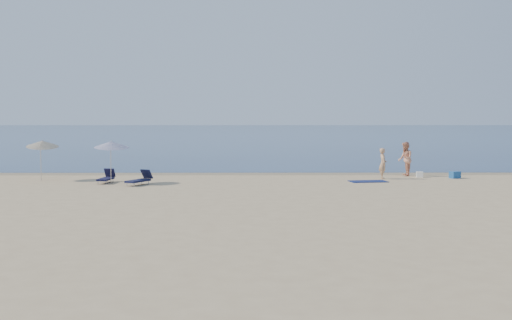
{
  "coord_description": "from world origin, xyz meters",
  "views": [
    {
      "loc": [
        -2.98,
        -15.63,
        3.25
      ],
      "look_at": [
        -2.76,
        16.0,
        1.0
      ],
      "focal_mm": 45.0,
      "sensor_mm": 36.0,
      "label": 1
    }
  ],
  "objects_px": {
    "person_right": "(405,159)",
    "umbrella_near": "(111,144)",
    "person_left": "(383,163)",
    "blue_cooler": "(455,175)"
  },
  "relations": [
    {
      "from": "person_right",
      "to": "umbrella_near",
      "type": "bearing_deg",
      "value": -72.67
    },
    {
      "from": "person_right",
      "to": "umbrella_near",
      "type": "distance_m",
      "value": 15.17
    },
    {
      "from": "person_left",
      "to": "umbrella_near",
      "type": "relative_size",
      "value": 0.73
    },
    {
      "from": "person_left",
      "to": "blue_cooler",
      "type": "bearing_deg",
      "value": -87.03
    },
    {
      "from": "blue_cooler",
      "to": "umbrella_near",
      "type": "bearing_deg",
      "value": 162.9
    },
    {
      "from": "person_left",
      "to": "umbrella_near",
      "type": "xyz_separation_m",
      "value": [
        -13.24,
        -2.06,
        1.06
      ]
    },
    {
      "from": "umbrella_near",
      "to": "person_right",
      "type": "bearing_deg",
      "value": -2.0
    },
    {
      "from": "person_left",
      "to": "blue_cooler",
      "type": "distance_m",
      "value": 3.8
    },
    {
      "from": "person_left",
      "to": "umbrella_near",
      "type": "distance_m",
      "value": 13.44
    },
    {
      "from": "person_right",
      "to": "umbrella_near",
      "type": "relative_size",
      "value": 0.85
    }
  ]
}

